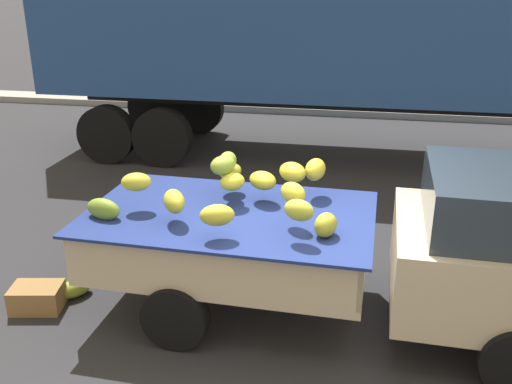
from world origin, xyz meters
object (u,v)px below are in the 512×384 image
Objects in this scene: fallen_banana_bunch_near_tailgate at (75,288)px; produce_crate at (37,298)px; pickup_truck at (434,249)px; semi_trailer at (367,21)px.

produce_crate reaches higher than fallen_banana_bunch_near_tailgate.
pickup_truck is 9.88× the size of produce_crate.
pickup_truck is 3.82m from fallen_banana_bunch_near_tailgate.
fallen_banana_bunch_near_tailgate is 0.41m from produce_crate.
produce_crate is (-3.20, -6.08, -2.41)m from semi_trailer.
fallen_banana_bunch_near_tailgate is at bearing -176.89° from pickup_truck.
fallen_banana_bunch_near_tailgate is 0.73× the size of produce_crate.
fallen_banana_bunch_near_tailgate is at bearing -117.05° from semi_trailer.
produce_crate is at bearing -172.59° from pickup_truck.
semi_trailer is at bearing 99.73° from pickup_truck.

